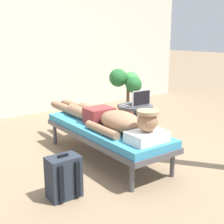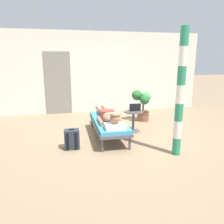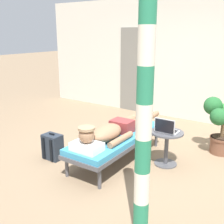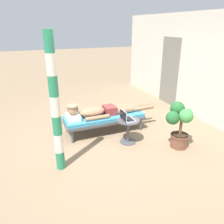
% 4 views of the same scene
% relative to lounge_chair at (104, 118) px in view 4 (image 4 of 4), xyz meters
% --- Properties ---
extents(ground_plane, '(40.00, 40.00, 0.00)m').
position_rel_lounge_chair_xyz_m(ground_plane, '(0.23, 0.04, -0.35)').
color(ground_plane, '#8C7256').
extents(house_wall_back, '(7.60, 0.20, 2.70)m').
position_rel_lounge_chair_xyz_m(house_wall_back, '(0.00, 2.73, 1.00)').
color(house_wall_back, beige).
rests_on(house_wall_back, ground).
extents(house_door_panel, '(0.84, 0.03, 2.04)m').
position_rel_lounge_chair_xyz_m(house_door_panel, '(-1.17, 2.62, 0.67)').
color(house_door_panel, slate).
rests_on(house_door_panel, ground).
extents(lounge_chair, '(0.66, 1.86, 0.42)m').
position_rel_lounge_chair_xyz_m(lounge_chair, '(0.00, 0.00, 0.00)').
color(lounge_chair, '#4C4C51').
rests_on(lounge_chair, ground).
extents(person_reclining, '(0.53, 2.17, 0.33)m').
position_rel_lounge_chair_xyz_m(person_reclining, '(0.00, -0.06, 0.17)').
color(person_reclining, white).
rests_on(person_reclining, lounge_chair).
extents(side_table, '(0.48, 0.48, 0.52)m').
position_rel_lounge_chair_xyz_m(side_table, '(0.70, 0.28, 0.01)').
color(side_table, '#4C4C51').
rests_on(side_table, ground).
extents(laptop, '(0.31, 0.24, 0.23)m').
position_rel_lounge_chair_xyz_m(laptop, '(0.70, 0.23, 0.24)').
color(laptop, silver).
rests_on(laptop, side_table).
extents(backpack, '(0.30, 0.26, 0.42)m').
position_rel_lounge_chair_xyz_m(backpack, '(-0.85, -0.53, -0.15)').
color(backpack, '#262D38').
rests_on(backpack, ground).
extents(potted_plant, '(0.57, 0.60, 0.92)m').
position_rel_lounge_chair_xyz_m(potted_plant, '(1.24, 1.16, 0.19)').
color(potted_plant, brown).
rests_on(potted_plant, ground).
extents(porch_post, '(0.15, 0.15, 2.32)m').
position_rel_lounge_chair_xyz_m(porch_post, '(1.09, -1.23, 0.81)').
color(porch_post, '#267F59').
rests_on(porch_post, ground).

